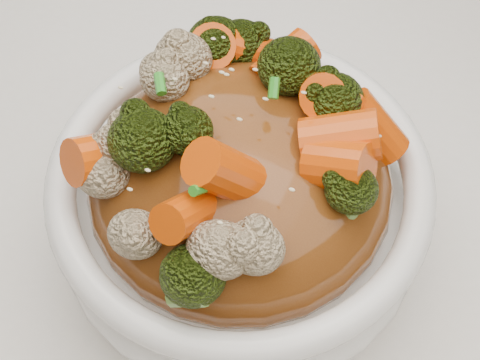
% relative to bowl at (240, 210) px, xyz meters
% --- Properties ---
extents(tablecloth, '(1.20, 0.80, 0.04)m').
position_rel_bowl_xyz_m(tablecloth, '(0.04, -0.00, -0.06)').
color(tablecloth, white).
rests_on(tablecloth, dining_table).
extents(bowl, '(0.29, 0.29, 0.09)m').
position_rel_bowl_xyz_m(bowl, '(0.00, 0.00, 0.00)').
color(bowl, white).
rests_on(bowl, tablecloth).
extents(sauce_base, '(0.23, 0.23, 0.10)m').
position_rel_bowl_xyz_m(sauce_base, '(0.00, -0.00, 0.03)').
color(sauce_base, '#623110').
rests_on(sauce_base, bowl).
extents(carrots, '(0.23, 0.23, 0.05)m').
position_rel_bowl_xyz_m(carrots, '(0.00, -0.00, 0.09)').
color(carrots, '#D64906').
rests_on(carrots, sauce_base).
extents(broccoli, '(0.23, 0.23, 0.05)m').
position_rel_bowl_xyz_m(broccoli, '(0.00, -0.00, 0.09)').
color(broccoli, black).
rests_on(broccoli, sauce_base).
extents(cauliflower, '(0.23, 0.23, 0.04)m').
position_rel_bowl_xyz_m(cauliflower, '(0.00, -0.00, 0.09)').
color(cauliflower, tan).
rests_on(cauliflower, sauce_base).
extents(scallions, '(0.17, 0.17, 0.02)m').
position_rel_bowl_xyz_m(scallions, '(0.00, -0.00, 0.10)').
color(scallions, '#288B20').
rests_on(scallions, sauce_base).
extents(sesame_seeds, '(0.21, 0.21, 0.01)m').
position_rel_bowl_xyz_m(sesame_seeds, '(0.00, -0.00, 0.10)').
color(sesame_seeds, beige).
rests_on(sesame_seeds, sauce_base).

